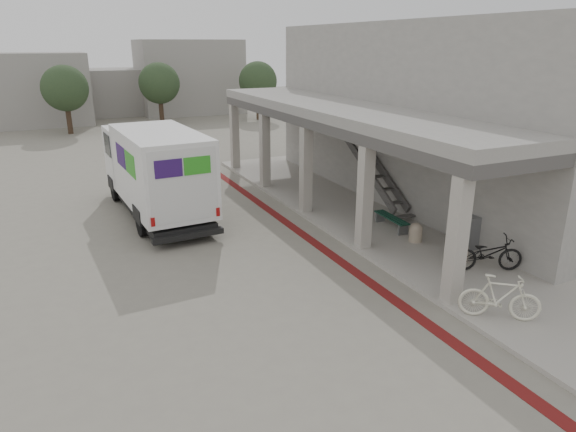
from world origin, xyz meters
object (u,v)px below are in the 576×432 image
fedex_truck (155,169)px  bench (391,220)px  utility_cabinet (468,232)px  bicycle_cream (500,297)px  bicycle_black (488,253)px

fedex_truck → bench: size_ratio=4.58×
bench → utility_cabinet: (1.08, -2.47, 0.24)m
bench → bicycle_cream: 6.32m
fedex_truck → bicycle_cream: bearing=-67.6°
bicycle_black → bicycle_cream: bicycle_cream is taller
bench → utility_cabinet: bearing=-63.7°
bench → bicycle_cream: size_ratio=0.94×
bicycle_black → bicycle_cream: bearing=164.4°
utility_cabinet → bicycle_black: bearing=-112.5°
utility_cabinet → bicycle_cream: (-2.50, -3.68, 0.02)m
bicycle_black → bench: bearing=29.6°
fedex_truck → utility_cabinet: bearing=-47.5°
utility_cabinet → bicycle_black: (-0.71, -1.55, -0.02)m
utility_cabinet → bicycle_cream: 4.45m
bench → bicycle_black: bicycle_black is taller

